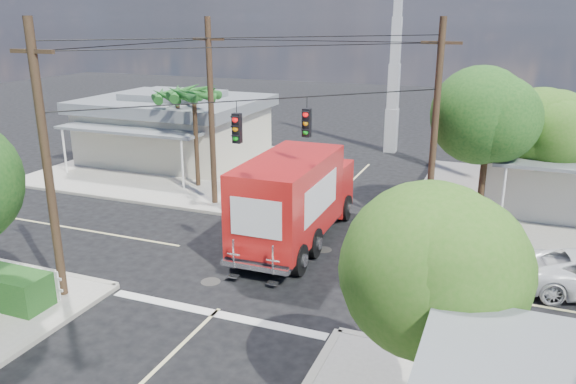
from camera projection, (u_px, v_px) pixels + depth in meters
The scene contains 14 objects.
ground at pixel (269, 261), 21.55m from camera, with size 120.00×120.00×0.00m, color black.
sidewalk_ne at pixel (562, 208), 27.33m from camera, with size 14.12×14.12×0.14m.
sidewalk_nw at pixel (179, 166), 35.02m from camera, with size 14.12×14.12×0.14m.
road_markings at pixel (252, 277), 20.24m from camera, with size 32.00×32.00×0.01m.
building_nw at pixel (175, 126), 36.18m from camera, with size 10.80×10.20×4.30m.
radio_tower at pixel (395, 69), 37.43m from camera, with size 0.80×0.80×17.00m.
tree_ne_front at pixel (489, 121), 23.58m from camera, with size 4.21×4.14×6.66m.
tree_ne_back at pixel (552, 130), 24.78m from camera, with size 3.77×3.66×5.82m.
tree_se at pixel (439, 269), 11.45m from camera, with size 3.67×3.54×5.62m.
palm_nw_front at pixel (194, 95), 29.35m from camera, with size 3.01×3.08×5.59m.
palm_nw_back at pixel (177, 97), 31.50m from camera, with size 3.01×3.08×5.19m.
utility_poles at pixel (247, 131), 22.14m from camera, with size 12.00×10.68×9.00m.
vending_boxes at pixel (461, 215), 24.55m from camera, with size 1.90×0.50×1.10m.
delivery_truck at pixel (296, 198), 22.88m from camera, with size 2.87×8.71×3.74m.
Camera 1 is at (8.01, -18.10, 8.95)m, focal length 35.00 mm.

